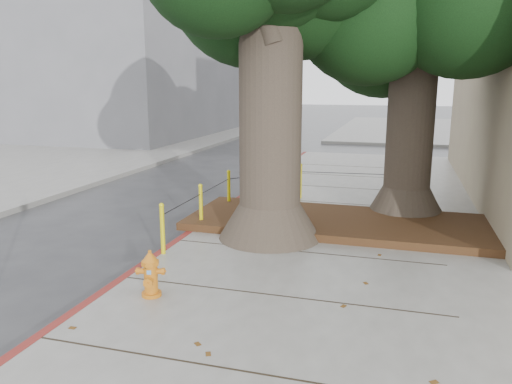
# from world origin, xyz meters

# --- Properties ---
(ground) EXTENTS (140.00, 140.00, 0.00)m
(ground) POSITION_xyz_m (0.00, 0.00, 0.00)
(ground) COLOR #28282B
(ground) RESTS_ON ground
(sidewalk_far) EXTENTS (16.00, 20.00, 0.15)m
(sidewalk_far) POSITION_xyz_m (6.00, 30.00, 0.07)
(sidewalk_far) COLOR slate
(sidewalk_far) RESTS_ON ground
(curb_red) EXTENTS (0.14, 26.00, 0.16)m
(curb_red) POSITION_xyz_m (-2.00, 2.50, 0.07)
(curb_red) COLOR maroon
(curb_red) RESTS_ON ground
(planter_bed) EXTENTS (6.40, 2.60, 0.16)m
(planter_bed) POSITION_xyz_m (0.90, 3.90, 0.23)
(planter_bed) COLOR black
(planter_bed) RESTS_ON sidewalk_main
(building_far_grey) EXTENTS (12.00, 16.00, 12.00)m
(building_far_grey) POSITION_xyz_m (-15.00, 22.00, 6.00)
(building_far_grey) COLOR slate
(building_far_grey) RESTS_ON ground
(building_far_white) EXTENTS (12.00, 18.00, 15.00)m
(building_far_white) POSITION_xyz_m (-17.00, 45.00, 7.50)
(building_far_white) COLOR silver
(building_far_white) RESTS_ON ground
(bollard_ring) EXTENTS (3.79, 5.39, 0.95)m
(bollard_ring) POSITION_xyz_m (-0.87, 4.38, 0.66)
(bollard_ring) COLOR #D5C60B
(bollard_ring) RESTS_ON sidewalk_main
(fire_hydrant) EXTENTS (0.37, 0.36, 0.69)m
(fire_hydrant) POSITION_xyz_m (-1.23, -0.52, 0.49)
(fire_hydrant) COLOR orange
(fire_hydrant) RESTS_ON sidewalk_main
(car_silver) EXTENTS (3.88, 1.75, 1.29)m
(car_silver) POSITION_xyz_m (6.82, 19.37, 0.65)
(car_silver) COLOR #9A9A9F
(car_silver) RESTS_ON ground
(car_dark) EXTENTS (2.10, 4.43, 1.25)m
(car_dark) POSITION_xyz_m (-10.68, 17.53, 0.62)
(car_dark) COLOR black
(car_dark) RESTS_ON ground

